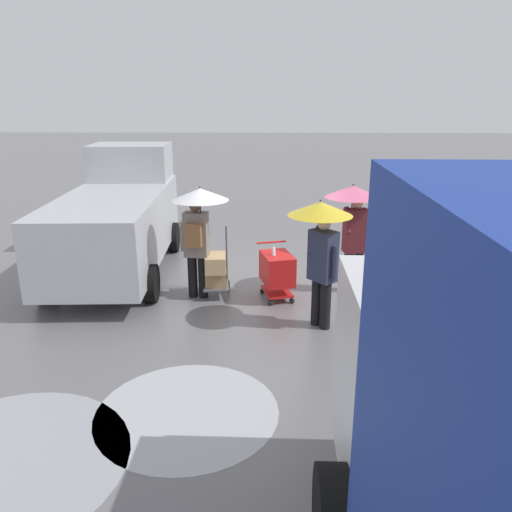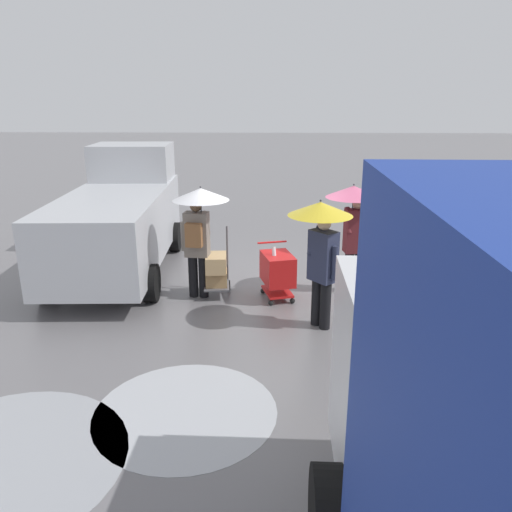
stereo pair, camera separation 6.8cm
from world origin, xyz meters
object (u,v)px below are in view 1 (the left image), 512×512
(cargo_van_parked_right, at_px, (118,218))
(pedestrian_white_side, at_px, (354,213))
(pedestrian_black_side, at_px, (198,217))
(hand_dolly_boxes, at_px, (216,270))
(pedestrian_pink_side, at_px, (321,234))
(shopping_cart_vendor, at_px, (277,270))

(cargo_van_parked_right, bearing_deg, pedestrian_white_side, 165.62)
(cargo_van_parked_right, relative_size, pedestrian_white_side, 2.52)
(pedestrian_black_side, bearing_deg, hand_dolly_boxes, -169.63)
(pedestrian_pink_side, bearing_deg, pedestrian_black_side, -29.48)
(shopping_cart_vendor, xyz_separation_m, pedestrian_white_side, (-1.45, -0.39, 1.02))
(pedestrian_black_side, height_order, pedestrian_white_side, same)
(hand_dolly_boxes, bearing_deg, cargo_van_parked_right, -34.30)
(pedestrian_white_side, bearing_deg, pedestrian_black_side, 6.79)
(pedestrian_pink_side, bearing_deg, cargo_van_parked_right, -34.33)
(shopping_cart_vendor, relative_size, pedestrian_black_side, 0.49)
(cargo_van_parked_right, distance_m, pedestrian_black_side, 2.56)
(hand_dolly_boxes, xyz_separation_m, pedestrian_pink_side, (-1.84, 1.26, 1.06))
(shopping_cart_vendor, distance_m, pedestrian_black_side, 1.77)
(cargo_van_parked_right, relative_size, pedestrian_pink_side, 2.52)
(hand_dolly_boxes, height_order, pedestrian_pink_side, pedestrian_pink_side)
(hand_dolly_boxes, bearing_deg, pedestrian_white_side, -173.62)
(cargo_van_parked_right, bearing_deg, pedestrian_black_side, 140.98)
(cargo_van_parked_right, bearing_deg, shopping_cart_vendor, 154.42)
(cargo_van_parked_right, distance_m, pedestrian_pink_side, 4.98)
(hand_dolly_boxes, relative_size, pedestrian_black_side, 0.61)
(shopping_cart_vendor, xyz_separation_m, hand_dolly_boxes, (1.17, -0.10, -0.05))
(shopping_cart_vendor, distance_m, hand_dolly_boxes, 1.18)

